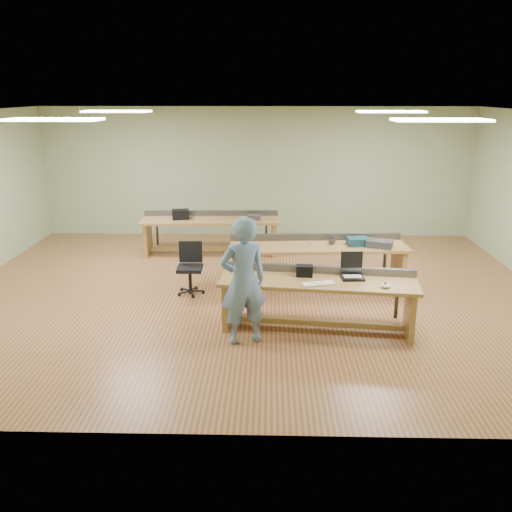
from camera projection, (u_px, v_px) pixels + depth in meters
name	position (u px, v px, depth m)	size (l,w,h in m)	color
floor	(251.00, 293.00, 9.29)	(10.00, 10.00, 0.00)	#A0693C
ceiling	(250.00, 113.00, 8.42)	(10.00, 10.00, 0.00)	silver
wall_back	(256.00, 173.00, 12.68)	(10.00, 0.04, 3.00)	#9AB387
wall_front	(235.00, 296.00, 5.03)	(10.00, 0.04, 3.00)	#9AB387
fluor_panels	(250.00, 115.00, 8.42)	(6.20, 3.50, 0.03)	white
workbench_front	(318.00, 292.00, 7.78)	(2.87, 1.07, 0.86)	#B27F4B
workbench_mid	(318.00, 255.00, 9.53)	(3.12, 1.01, 0.86)	#B27F4B
workbench_back	(211.00, 228.00, 11.46)	(2.91, 0.88, 0.86)	#B27F4B
person	(243.00, 281.00, 7.24)	(0.65, 0.43, 1.78)	#6B8FAF
laptop_base	(353.00, 278.00, 7.74)	(0.32, 0.26, 0.03)	black
laptop_screen	(352.00, 260.00, 7.79)	(0.32, 0.02, 0.25)	black
keyboard	(318.00, 284.00, 7.50)	(0.45, 0.15, 0.03)	silver
trackball_mouse	(386.00, 285.00, 7.40)	(0.13, 0.15, 0.07)	white
camera_bag	(304.00, 271.00, 7.84)	(0.24, 0.15, 0.16)	black
task_chair	(190.00, 275.00, 9.23)	(0.49, 0.49, 0.88)	black
parts_bin_teal	(358.00, 241.00, 9.45)	(0.37, 0.27, 0.13)	#153744
parts_bin_grey	(379.00, 244.00, 9.33)	(0.43, 0.28, 0.12)	#323235
mug	(332.00, 241.00, 9.52)	(0.13, 0.13, 0.11)	#323235
drinks_can	(309.00, 244.00, 9.33)	(0.06, 0.06, 0.11)	silver
storage_box_back	(181.00, 214.00, 11.35)	(0.35, 0.25, 0.20)	black
tray_back	(254.00, 218.00, 11.27)	(0.27, 0.20, 0.11)	#323235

